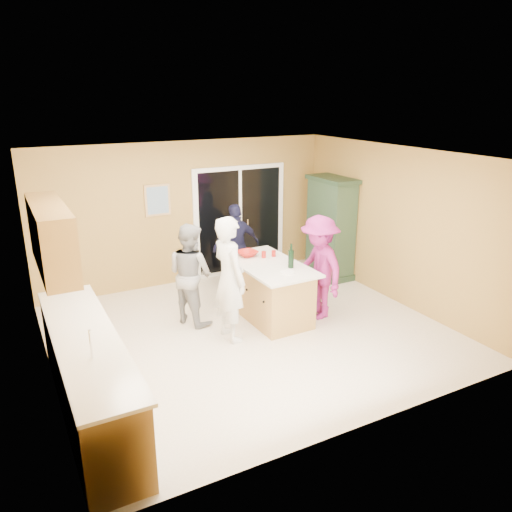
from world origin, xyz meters
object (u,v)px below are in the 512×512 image
green_hutch (331,229)px  woman_white (229,279)px  woman_navy (236,246)px  kitchen_island (269,292)px  woman_grey (190,274)px  woman_magenta (319,267)px

green_hutch → woman_white: (-2.81, -1.48, -0.03)m
woman_navy → kitchen_island: bearing=85.6°
kitchen_island → woman_grey: 1.27m
woman_white → woman_grey: bearing=15.3°
green_hutch → woman_grey: (-3.10, -0.69, -0.15)m
woman_grey → woman_navy: 1.61m
woman_white → woman_magenta: woman_white is taller
kitchen_island → woman_navy: (0.12, 1.42, 0.35)m
woman_grey → kitchen_island: bearing=-134.0°
woman_white → kitchen_island: bearing=-71.2°
woman_navy → woman_magenta: size_ratio=0.94×
green_hutch → woman_navy: (-1.84, 0.32, -0.16)m
woman_white → woman_magenta: (1.54, 0.02, -0.09)m
kitchen_island → woman_navy: woman_navy is taller
woman_magenta → woman_grey: bearing=-111.3°
green_hutch → woman_navy: bearing=170.2°
green_hutch → woman_magenta: size_ratio=1.17×
green_hutch → woman_white: bearing=-152.3°
woman_white → woman_navy: (0.97, 1.79, -0.14)m
woman_white → woman_navy: size_ratio=1.18×
green_hutch → woman_white: size_ratio=1.06×
woman_magenta → woman_white: bearing=-87.8°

